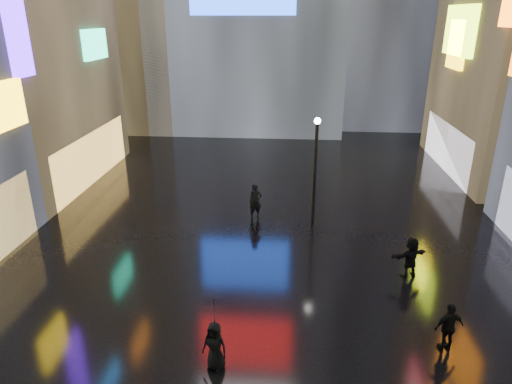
# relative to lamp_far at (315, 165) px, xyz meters

# --- Properties ---
(ground) EXTENTS (140.00, 140.00, 0.00)m
(ground) POSITION_rel_lamp_far_xyz_m (-2.08, -0.96, -2.94)
(ground) COLOR black
(ground) RESTS_ON ground
(lamp_far) EXTENTS (0.30, 0.30, 5.20)m
(lamp_far) POSITION_rel_lamp_far_xyz_m (0.00, 0.00, 0.00)
(lamp_far) COLOR black
(lamp_far) RESTS_ON ground
(pedestrian_3) EXTENTS (1.01, 0.65, 1.60)m
(pedestrian_3) POSITION_rel_lamp_far_xyz_m (3.73, -8.88, -2.14)
(pedestrian_3) COLOR black
(pedestrian_3) RESTS_ON ground
(pedestrian_4) EXTENTS (0.85, 0.67, 1.52)m
(pedestrian_4) POSITION_rel_lamp_far_xyz_m (-3.16, -10.23, -2.18)
(pedestrian_4) COLOR black
(pedestrian_4) RESTS_ON ground
(pedestrian_5) EXTENTS (1.60, 1.07, 1.66)m
(pedestrian_5) POSITION_rel_lamp_far_xyz_m (3.56, -4.72, -2.12)
(pedestrian_5) COLOR black
(pedestrian_5) RESTS_ON ground
(pedestrian_6) EXTENTS (0.77, 0.64, 1.80)m
(pedestrian_6) POSITION_rel_lamp_far_xyz_m (-2.85, 0.25, -2.04)
(pedestrian_6) COLOR black
(pedestrian_6) RESTS_ON ground
(umbrella_2) EXTENTS (1.10, 1.09, 0.85)m
(umbrella_2) POSITION_rel_lamp_far_xyz_m (-3.16, -10.23, -1.00)
(umbrella_2) COLOR black
(umbrella_2) RESTS_ON pedestrian_4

